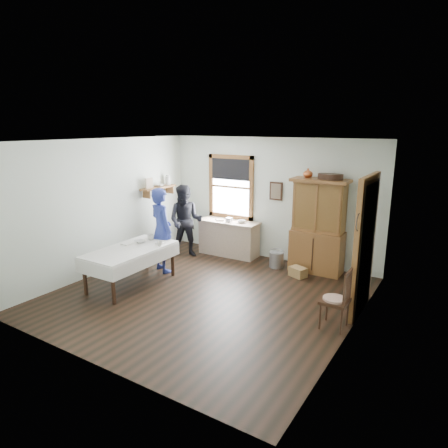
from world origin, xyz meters
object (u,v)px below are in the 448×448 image
(work_counter, at_px, (229,238))
(china_hutch, at_px, (318,226))
(figure_dark, at_px, (186,224))
(dining_table, at_px, (131,267))
(woman_blue, at_px, (162,233))
(wicker_basket, at_px, (298,272))
(spindle_chair, at_px, (335,298))
(pail, at_px, (277,260))

(work_counter, bearing_deg, china_hutch, -1.43)
(work_counter, bearing_deg, figure_dark, -145.23)
(work_counter, xyz_separation_m, dining_table, (-0.62, -2.52, -0.05))
(woman_blue, bearing_deg, figure_dark, -56.98)
(dining_table, xyz_separation_m, wicker_basket, (2.52, 2.06, -0.26))
(dining_table, distance_m, woman_blue, 0.99)
(china_hutch, relative_size, spindle_chair, 2.07)
(work_counter, distance_m, spindle_chair, 3.78)
(work_counter, height_order, dining_table, work_counter)
(china_hutch, bearing_deg, pail, -167.75)
(china_hutch, height_order, pail, china_hutch)
(wicker_basket, bearing_deg, woman_blue, -155.04)
(spindle_chair, bearing_deg, woman_blue, 172.73)
(spindle_chair, distance_m, figure_dark, 4.23)
(woman_blue, bearing_deg, china_hutch, -125.81)
(work_counter, distance_m, figure_dark, 1.06)
(wicker_basket, bearing_deg, dining_table, -140.78)
(work_counter, bearing_deg, wicker_basket, -15.39)
(work_counter, xyz_separation_m, spindle_chair, (3.13, -2.12, 0.06))
(china_hutch, bearing_deg, figure_dark, -169.61)
(dining_table, bearing_deg, figure_dark, 95.36)
(spindle_chair, bearing_deg, work_counter, 146.00)
(dining_table, distance_m, figure_dark, 1.98)
(dining_table, height_order, pail, dining_table)
(spindle_chair, relative_size, figure_dark, 0.61)
(china_hutch, distance_m, woman_blue, 3.18)
(dining_table, bearing_deg, pail, 50.62)
(work_counter, distance_m, china_hutch, 2.17)
(spindle_chair, relative_size, wicker_basket, 2.83)
(spindle_chair, relative_size, woman_blue, 0.57)
(woman_blue, bearing_deg, dining_table, 112.68)
(spindle_chair, xyz_separation_m, wicker_basket, (-1.23, 1.66, -0.37))
(dining_table, height_order, spindle_chair, spindle_chair)
(work_counter, relative_size, pail, 4.28)
(pail, height_order, woman_blue, woman_blue)
(figure_dark, bearing_deg, dining_table, -106.58)
(work_counter, relative_size, spindle_chair, 1.52)
(china_hutch, xyz_separation_m, wicker_basket, (-0.20, -0.47, -0.87))
(work_counter, height_order, wicker_basket, work_counter)
(pail, bearing_deg, dining_table, -129.38)
(dining_table, xyz_separation_m, pail, (1.92, 2.34, -0.19))
(pail, bearing_deg, spindle_chair, -46.70)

